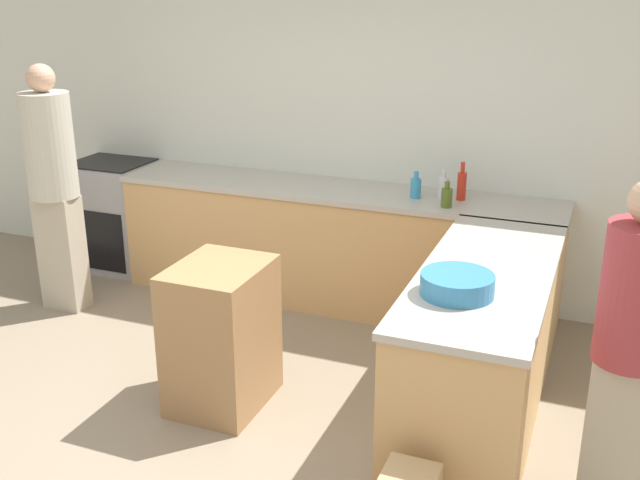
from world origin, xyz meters
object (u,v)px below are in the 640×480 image
object	(u,v)px
hot_sauce_bottle	(462,185)
person_at_peninsula	(631,340)
island_table	(221,336)
mixing_bowl	(457,284)
olive_oil_bottle	(447,197)
range_oven	(115,215)
person_by_range	(53,181)
vinegar_bottle_clear	(443,187)
dish_soap_bottle	(416,187)

from	to	relation	value
hot_sauce_bottle	person_at_peninsula	xyz separation A→B (m)	(1.14, -1.80, -0.14)
island_table	mixing_bowl	bearing A→B (deg)	0.02
hot_sauce_bottle	olive_oil_bottle	size ratio (longest dim) A/B	1.51
range_oven	person_by_range	distance (m)	1.04
range_oven	vinegar_bottle_clear	bearing A→B (deg)	0.63
olive_oil_bottle	person_at_peninsula	size ratio (longest dim) A/B	0.11
range_oven	person_at_peninsula	size ratio (longest dim) A/B	0.57
dish_soap_bottle	person_at_peninsula	bearing A→B (deg)	-49.91
vinegar_bottle_clear	olive_oil_bottle	distance (m)	0.23
hot_sauce_bottle	vinegar_bottle_clear	world-z (taller)	hot_sauce_bottle
mixing_bowl	hot_sauce_bottle	size ratio (longest dim) A/B	1.35
island_table	person_by_range	distance (m)	2.02
island_table	olive_oil_bottle	distance (m)	1.84
island_table	person_by_range	xyz separation A→B (m)	(-1.79, 0.76, 0.57)
dish_soap_bottle	hot_sauce_bottle	bearing A→B (deg)	12.38
vinegar_bottle_clear	person_at_peninsula	distance (m)	2.21
range_oven	hot_sauce_bottle	size ratio (longest dim) A/B	3.40
hot_sauce_bottle	olive_oil_bottle	bearing A→B (deg)	-105.30
person_at_peninsula	dish_soap_bottle	bearing A→B (deg)	130.09
person_at_peninsula	olive_oil_bottle	bearing A→B (deg)	127.08
range_oven	olive_oil_bottle	distance (m)	2.98
range_oven	island_table	xyz separation A→B (m)	(1.95, -1.64, -0.03)
hot_sauce_bottle	mixing_bowl	bearing A→B (deg)	-79.00
dish_soap_bottle	person_by_range	bearing A→B (deg)	-161.62
vinegar_bottle_clear	dish_soap_bottle	bearing A→B (deg)	-156.49
hot_sauce_bottle	person_at_peninsula	world-z (taller)	person_at_peninsula
vinegar_bottle_clear	dish_soap_bottle	distance (m)	0.20
range_oven	olive_oil_bottle	world-z (taller)	olive_oil_bottle
island_table	dish_soap_bottle	world-z (taller)	dish_soap_bottle
mixing_bowl	person_at_peninsula	size ratio (longest dim) A/B	0.23
dish_soap_bottle	vinegar_bottle_clear	bearing A→B (deg)	23.51
range_oven	mixing_bowl	bearing A→B (deg)	-26.38
mixing_bowl	person_at_peninsula	bearing A→B (deg)	-9.23
range_oven	dish_soap_bottle	world-z (taller)	dish_soap_bottle
island_table	mixing_bowl	xyz separation A→B (m)	(1.36, 0.00, 0.54)
mixing_bowl	person_by_range	bearing A→B (deg)	166.37
dish_soap_bottle	person_at_peninsula	world-z (taller)	person_at_peninsula
vinegar_bottle_clear	island_table	bearing A→B (deg)	-118.25
mixing_bowl	hot_sauce_bottle	xyz separation A→B (m)	(-0.32, 1.66, 0.05)
person_at_peninsula	person_by_range	bearing A→B (deg)	167.27
olive_oil_bottle	vinegar_bottle_clear	bearing A→B (deg)	109.09
dish_soap_bottle	person_at_peninsula	size ratio (longest dim) A/B	0.12
hot_sauce_bottle	olive_oil_bottle	xyz separation A→B (m)	(-0.06, -0.21, -0.04)
hot_sauce_bottle	person_by_range	world-z (taller)	person_by_range
person_at_peninsula	mixing_bowl	bearing A→B (deg)	170.77
vinegar_bottle_clear	olive_oil_bottle	xyz separation A→B (m)	(0.08, -0.22, -0.01)
mixing_bowl	person_by_range	xyz separation A→B (m)	(-3.14, 0.76, 0.03)
hot_sauce_bottle	dish_soap_bottle	bearing A→B (deg)	-167.62
island_table	person_by_range	bearing A→B (deg)	156.88
range_oven	island_table	size ratio (longest dim) A/B	1.07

